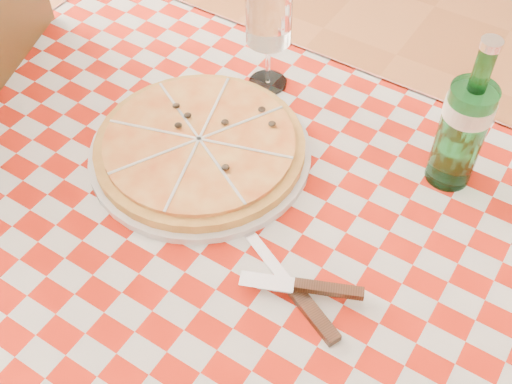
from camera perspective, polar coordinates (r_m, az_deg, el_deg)
dining_table at (r=0.99m, az=-0.90°, el=-8.67°), size 1.20×0.80×0.75m
tablecloth at (r=0.91m, az=-0.97°, el=-5.55°), size 1.30×0.90×0.01m
pizza_plate at (r=1.02m, az=-5.02°, el=4.16°), size 0.44×0.44×0.05m
water_bottle at (r=0.95m, az=18.26°, el=6.50°), size 0.09×0.09×0.26m
wine_glass at (r=1.10m, az=1.11°, el=13.50°), size 0.10×0.10×0.19m
cutlery at (r=0.86m, az=3.39°, el=-8.38°), size 0.24×0.21×0.03m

